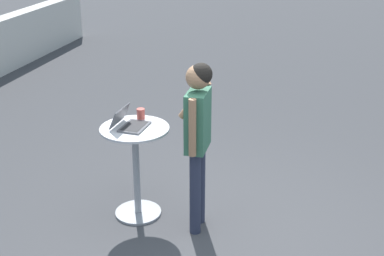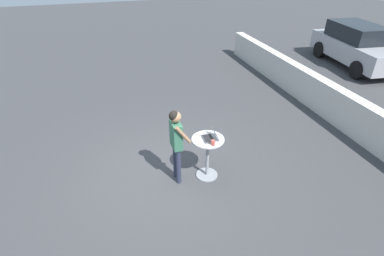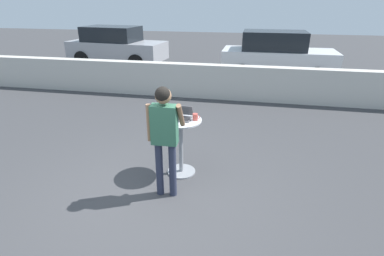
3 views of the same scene
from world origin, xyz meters
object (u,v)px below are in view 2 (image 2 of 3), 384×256
(parked_car_further_down, at_px, (356,45))
(cafe_table, at_px, (208,153))
(coffee_mug, at_px, (213,143))
(standing_person, at_px, (176,138))
(laptop, at_px, (210,137))

(parked_car_further_down, bearing_deg, cafe_table, -59.37)
(coffee_mug, bearing_deg, parked_car_further_down, 121.88)
(cafe_table, bearing_deg, coffee_mug, 4.58)
(standing_person, height_order, parked_car_further_down, standing_person)
(standing_person, distance_m, parked_car_further_down, 10.31)
(cafe_table, bearing_deg, parked_car_further_down, 120.63)
(laptop, height_order, standing_person, standing_person)
(cafe_table, height_order, coffee_mug, coffee_mug)
(laptop, height_order, coffee_mug, laptop)
(laptop, xyz_separation_m, parked_car_further_down, (-4.98, 8.35, -0.17))
(cafe_table, xyz_separation_m, laptop, (0.00, 0.05, 0.40))
(cafe_table, relative_size, standing_person, 0.57)
(cafe_table, distance_m, coffee_mug, 0.48)
(cafe_table, bearing_deg, standing_person, -96.27)
(cafe_table, relative_size, laptop, 2.85)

